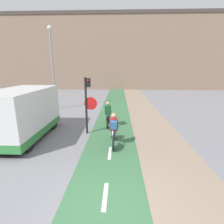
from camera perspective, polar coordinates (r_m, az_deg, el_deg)
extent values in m
plane|color=gray|center=(4.92, -2.76, -29.66)|extent=(120.00, 120.00, 0.00)
cube|color=#3D7047|center=(4.91, -2.76, -29.57)|extent=(2.29, 60.00, 0.02)
cube|color=white|center=(5.28, -2.24, -25.74)|extent=(0.12, 1.10, 0.00)
cube|color=white|center=(7.37, -0.70, -13.19)|extent=(0.12, 1.10, 0.00)
cube|color=white|center=(9.66, 0.07, -6.37)|extent=(0.12, 1.10, 0.00)
cube|color=white|center=(12.03, 0.52, -2.20)|extent=(0.12, 1.10, 0.00)
cube|color=gray|center=(5.28, 27.09, -27.42)|extent=(2.40, 60.00, 0.05)
cube|color=#89705B|center=(31.08, 1.70, 18.20)|extent=(60.00, 5.00, 11.22)
cube|color=#473D38|center=(32.03, 1.79, 28.71)|extent=(60.00, 5.20, 0.50)
cylinder|color=black|center=(9.14, -8.42, 1.86)|extent=(0.11, 0.11, 2.97)
cube|color=black|center=(8.94, -7.72, 9.49)|extent=(0.20, 0.20, 0.44)
sphere|color=red|center=(8.82, -7.86, 10.14)|extent=(0.09, 0.09, 0.09)
cone|color=red|center=(9.07, -7.00, 2.76)|extent=(0.67, 0.01, 0.67)
cone|color=silver|center=(9.07, -7.00, 2.77)|extent=(0.60, 0.02, 0.60)
cylinder|color=gray|center=(15.55, -18.69, 12.55)|extent=(0.14, 0.14, 6.34)
sphere|color=silver|center=(15.84, -19.71, 24.45)|extent=(0.36, 0.36, 0.36)
cylinder|color=black|center=(7.48, 0.45, -10.09)|extent=(0.07, 0.67, 0.67)
cylinder|color=black|center=(8.54, 0.70, -6.95)|extent=(0.07, 0.67, 0.67)
cylinder|color=navy|center=(8.14, 0.63, -6.69)|extent=(0.04, 0.72, 0.42)
cylinder|color=navy|center=(7.64, 0.52, -7.99)|extent=(0.04, 0.38, 0.44)
cylinder|color=navy|center=(7.90, 0.60, -5.74)|extent=(0.04, 1.06, 0.07)
cylinder|color=navy|center=(7.68, 0.51, -9.49)|extent=(0.04, 0.43, 0.05)
cylinder|color=black|center=(8.39, 0.71, -4.29)|extent=(0.46, 0.03, 0.03)
cube|color=maroon|center=(7.69, 0.58, -3.98)|extent=(0.36, 0.31, 0.59)
sphere|color=tan|center=(7.62, 0.59, -1.17)|extent=(0.22, 0.22, 0.22)
cylinder|color=#232328|center=(7.81, -0.18, -7.11)|extent=(0.04, 0.07, 0.42)
cylinder|color=#232328|center=(7.80, 1.30, -7.13)|extent=(0.04, 0.07, 0.42)
cube|color=#3370B2|center=(7.51, 0.54, -4.26)|extent=(0.28, 0.23, 0.39)
cylinder|color=black|center=(10.06, -1.48, -3.66)|extent=(0.07, 0.66, 0.66)
cylinder|color=black|center=(11.10, -1.12, -1.94)|extent=(0.07, 0.66, 0.66)
cylinder|color=navy|center=(10.73, -1.23, -1.55)|extent=(0.04, 0.69, 0.41)
cylinder|color=navy|center=(10.24, -1.40, -2.22)|extent=(0.04, 0.36, 0.44)
cylinder|color=navy|center=(10.52, -1.29, -0.71)|extent=(0.04, 1.01, 0.07)
cylinder|color=navy|center=(10.26, -1.41, -3.35)|extent=(0.04, 0.42, 0.05)
cylinder|color=black|center=(11.00, -1.13, 0.14)|extent=(0.46, 0.03, 0.03)
cube|color=#235B33|center=(10.33, -1.34, 0.71)|extent=(0.36, 0.31, 0.59)
sphere|color=tan|center=(10.28, -1.34, 2.82)|extent=(0.22, 0.22, 0.22)
cylinder|color=#232328|center=(10.41, -1.89, -1.67)|extent=(0.04, 0.07, 0.42)
cylinder|color=#232328|center=(10.40, -0.79, -1.68)|extent=(0.04, 0.07, 0.42)
cube|color=silver|center=(9.55, -27.39, 0.03)|extent=(2.13, 4.43, 2.19)
cube|color=#33843D|center=(9.79, -26.78, -5.16)|extent=(2.14, 4.44, 0.36)
cube|color=black|center=(11.40, -22.28, 4.58)|extent=(1.92, 0.04, 0.70)
cylinder|color=black|center=(11.47, -27.54, -2.97)|extent=(0.18, 0.70, 0.70)
cylinder|color=black|center=(10.65, -18.54, -3.29)|extent=(0.18, 0.70, 0.70)
cylinder|color=black|center=(8.19, -25.60, -9.23)|extent=(0.18, 0.70, 0.70)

